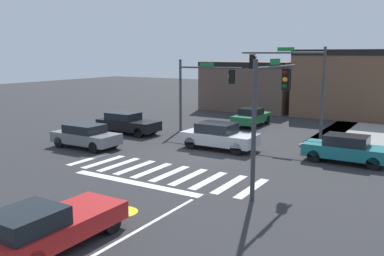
{
  "coord_description": "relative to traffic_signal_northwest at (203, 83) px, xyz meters",
  "views": [
    {
      "loc": [
        11.36,
        -20.26,
        5.62
      ],
      "look_at": [
        -0.85,
        -0.22,
        1.42
      ],
      "focal_mm": 38.99,
      "sensor_mm": 36.0,
      "label": 1
    }
  ],
  "objects": [
    {
      "name": "ground_plane",
      "position": [
        3.27,
        -5.26,
        -3.55
      ],
      "size": [
        120.0,
        120.0,
        0.0
      ],
      "primitive_type": "plane",
      "color": "#2B2B2D"
    },
    {
      "name": "crosswalk_near",
      "position": [
        3.27,
        -9.76,
        -3.54
      ],
      "size": [
        9.88,
        2.98,
        0.01
      ],
      "color": "silver",
      "rests_on": "ground_plane"
    },
    {
      "name": "lane_markings",
      "position": [
        4.42,
        -16.68,
        -3.54
      ],
      "size": [
        6.8,
        18.75,
        0.01
      ],
      "color": "white",
      "rests_on": "ground_plane"
    },
    {
      "name": "bike_detector_marking",
      "position": [
        5.08,
        -14.65,
        -3.54
      ],
      "size": [
        1.09,
        1.09,
        0.01
      ],
      "color": "yellow",
      "rests_on": "ground_plane"
    },
    {
      "name": "storefront_row",
      "position": [
        7.3,
        13.96,
        -0.79
      ],
      "size": [
        26.53,
        7.02,
        5.97
      ],
      "color": "brown",
      "rests_on": "ground_plane"
    },
    {
      "name": "traffic_signal_northwest",
      "position": [
        0.0,
        0.0,
        0.0
      ],
      "size": [
        4.95,
        0.32,
        5.21
      ],
      "color": "#383A3D",
      "rests_on": "ground_plane"
    },
    {
      "name": "traffic_signal_northeast",
      "position": [
        6.12,
        0.63,
        0.69
      ],
      "size": [
        5.58,
        0.32,
        6.04
      ],
      "rotation": [
        0.0,
        0.0,
        3.14
      ],
      "color": "#383A3D",
      "rests_on": "ground_plane"
    },
    {
      "name": "traffic_signal_southeast",
      "position": [
        8.57,
        -9.45,
        0.24
      ],
      "size": [
        0.32,
        4.64,
        5.42
      ],
      "rotation": [
        0.0,
        0.0,
        1.57
      ],
      "color": "#383A3D",
      "rests_on": "ground_plane"
    },
    {
      "name": "car_silver",
      "position": [
        3.37,
        -3.96,
        -2.75
      ],
      "size": [
        4.44,
        1.93,
        1.57
      ],
      "color": "#B7BABF",
      "rests_on": "ground_plane"
    },
    {
      "name": "car_red",
      "position": [
        5.19,
        -17.95,
        -2.83
      ],
      "size": [
        1.82,
        4.35,
        1.42
      ],
      "rotation": [
        0.0,
        0.0,
        1.57
      ],
      "color": "red",
      "rests_on": "ground_plane"
    },
    {
      "name": "car_black",
      "position": [
        -4.5,
        -2.98,
        -2.78
      ],
      "size": [
        4.56,
        1.84,
        1.49
      ],
      "color": "black",
      "rests_on": "ground_plane"
    },
    {
      "name": "car_gray",
      "position": [
        -3.67,
        -7.82,
        -2.8
      ],
      "size": [
        4.24,
        1.85,
        1.44
      ],
      "rotation": [
        0.0,
        0.0,
        3.14
      ],
      "color": "slate",
      "rests_on": "ground_plane"
    },
    {
      "name": "car_teal",
      "position": [
        10.49,
        -3.33,
        -2.8
      ],
      "size": [
        4.25,
        1.71,
        1.47
      ],
      "color": "#196B70",
      "rests_on": "ground_plane"
    },
    {
      "name": "car_green",
      "position": [
        1.77,
        4.58,
        -2.82
      ],
      "size": [
        1.7,
        4.13,
        1.42
      ],
      "rotation": [
        0.0,
        0.0,
        -1.57
      ],
      "color": "#1E6638",
      "rests_on": "ground_plane"
    }
  ]
}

